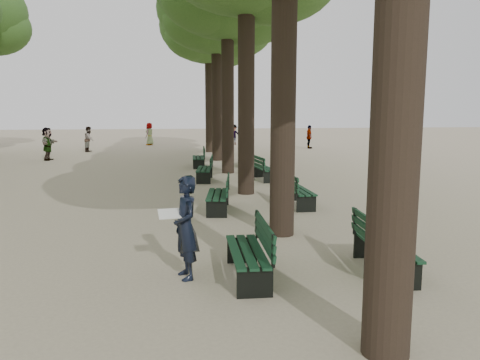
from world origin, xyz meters
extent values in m
plane|color=tan|center=(0.00, 0.00, 0.00)|extent=(120.00, 120.00, 0.00)
cylinder|color=#33261C|center=(1.50, 3.00, 3.75)|extent=(0.52, 0.52, 7.50)
cylinder|color=#33261C|center=(1.50, 8.00, 3.75)|extent=(0.52, 0.52, 7.50)
cylinder|color=#33261C|center=(1.50, 13.00, 3.75)|extent=(0.52, 0.52, 7.50)
cylinder|color=#33261C|center=(1.50, 18.00, 3.75)|extent=(0.52, 0.52, 7.50)
ellipsoid|color=#2C551D|center=(1.50, 18.00, 7.70)|extent=(6.00, 6.00, 4.50)
cylinder|color=#33261C|center=(1.50, 23.00, 3.75)|extent=(0.52, 0.52, 7.50)
ellipsoid|color=#2C551D|center=(1.50, 23.00, 7.70)|extent=(6.00, 6.00, 4.50)
cube|color=black|center=(0.35, 0.49, 0.23)|extent=(0.57, 1.81, 0.45)
cube|color=black|center=(0.35, 0.49, 0.45)|extent=(0.59, 1.81, 0.04)
cube|color=black|center=(0.63, 0.48, 0.72)|extent=(0.09, 1.80, 0.40)
cube|color=black|center=(0.35, 5.52, 0.23)|extent=(0.76, 1.85, 0.45)
cube|color=black|center=(0.35, 5.52, 0.45)|extent=(0.78, 1.86, 0.04)
cube|color=black|center=(0.63, 5.48, 0.72)|extent=(0.29, 1.79, 0.40)
cube|color=black|center=(0.35, 10.89, 0.23)|extent=(0.74, 1.85, 0.45)
cube|color=black|center=(0.35, 10.89, 0.45)|extent=(0.76, 1.85, 0.04)
cube|color=black|center=(0.63, 10.85, 0.72)|extent=(0.26, 1.79, 0.40)
cube|color=black|center=(0.35, 15.18, 0.23)|extent=(0.59, 1.82, 0.45)
cube|color=black|center=(0.35, 15.18, 0.45)|extent=(0.61, 1.82, 0.04)
cube|color=black|center=(0.63, 15.17, 0.72)|extent=(0.11, 1.80, 0.40)
cube|color=black|center=(2.65, 0.45, 0.23)|extent=(0.64, 1.83, 0.45)
cube|color=black|center=(2.65, 0.45, 0.45)|extent=(0.66, 1.83, 0.04)
cube|color=black|center=(2.37, 0.46, 0.72)|extent=(0.16, 1.80, 0.40)
cube|color=black|center=(2.65, 5.85, 0.23)|extent=(0.54, 1.81, 0.45)
cube|color=black|center=(2.65, 5.85, 0.45)|extent=(0.56, 1.81, 0.04)
cube|color=black|center=(2.37, 5.84, 0.72)|extent=(0.06, 1.80, 0.40)
cube|color=black|center=(2.65, 10.76, 0.23)|extent=(0.70, 1.84, 0.45)
cube|color=black|center=(2.65, 10.76, 0.45)|extent=(0.72, 1.85, 0.04)
cube|color=black|center=(2.37, 10.73, 0.72)|extent=(0.23, 1.79, 0.40)
cube|color=black|center=(2.65, 15.10, 0.23)|extent=(0.68, 1.84, 0.45)
cube|color=black|center=(2.65, 15.10, 0.45)|extent=(0.70, 1.84, 0.04)
cube|color=black|center=(2.37, 15.12, 0.72)|extent=(0.20, 1.80, 0.40)
imported|color=black|center=(-0.59, 0.65, 0.82)|extent=(0.49, 0.72, 1.64)
cube|color=white|center=(-0.84, 0.65, 1.05)|extent=(0.37, 0.29, 0.12)
imported|color=#262628|center=(-7.35, 19.27, 0.87)|extent=(0.54, 1.64, 1.74)
imported|color=#262628|center=(3.80, 28.95, 0.77)|extent=(1.01, 0.38, 1.54)
imported|color=#262628|center=(8.49, 24.72, 0.80)|extent=(0.39, 0.96, 1.60)
imported|color=#262628|center=(-6.06, 24.18, 0.80)|extent=(0.45, 0.82, 1.60)
imported|color=#262628|center=(-2.56, 29.41, 0.84)|extent=(0.68, 0.88, 1.68)
camera|label=1|loc=(-0.75, -6.52, 2.65)|focal=35.00mm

